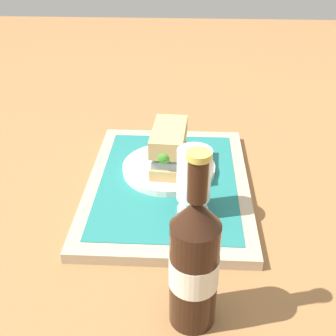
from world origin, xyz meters
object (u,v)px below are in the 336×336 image
plate (167,168)px  beer_glass (194,178)px  beer_bottle (194,262)px  sandwich (167,148)px

plate → beer_glass: size_ratio=1.52×
plate → beer_bottle: beer_bottle is taller
beer_bottle → beer_glass: bearing=180.0°
beer_glass → beer_bottle: bearing=-0.0°
plate → sandwich: size_ratio=1.40×
beer_glass → beer_bottle: 0.22m
plate → beer_bottle: 0.36m
plate → beer_glass: bearing=21.6°
beer_glass → beer_bottle: size_ratio=0.47×
beer_bottle → plate: bearing=-171.4°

